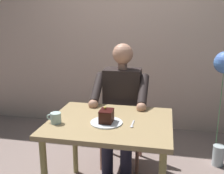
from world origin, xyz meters
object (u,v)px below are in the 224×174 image
at_px(chair, 124,117).
at_px(cake_slice, 106,116).
at_px(dining_table, 110,131).
at_px(dessert_spoon, 132,125).
at_px(coffee_cup, 56,118).
at_px(seated_person, 121,107).

bearing_deg(chair, cake_slice, 88.72).
height_order(dining_table, dessert_spoon, dessert_spoon).
xyz_separation_m(chair, coffee_cup, (0.40, 0.82, 0.27)).
height_order(cake_slice, dessert_spoon, cake_slice).
height_order(dining_table, chair, chair).
bearing_deg(coffee_cup, dessert_spoon, -172.74).
distance_m(dining_table, dessert_spoon, 0.22).
distance_m(cake_slice, coffee_cup, 0.39).
bearing_deg(chair, coffee_cup, 64.07).
height_order(dining_table, cake_slice, cake_slice).
bearing_deg(chair, seated_person, 90.00).
bearing_deg(dessert_spoon, coffee_cup, 7.26).
bearing_deg(dining_table, dessert_spoon, 161.22).
height_order(cake_slice, coffee_cup, cake_slice).
relative_size(dining_table, cake_slice, 7.76).
distance_m(seated_person, cake_slice, 0.59).
bearing_deg(coffee_cup, seated_person, -121.48).
xyz_separation_m(cake_slice, dessert_spoon, (-0.20, 0.01, -0.06)).
relative_size(dining_table, chair, 1.08).
bearing_deg(dessert_spoon, dining_table, -18.78).
xyz_separation_m(chair, dessert_spoon, (-0.19, 0.75, 0.23)).
height_order(coffee_cup, dessert_spoon, coffee_cup).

